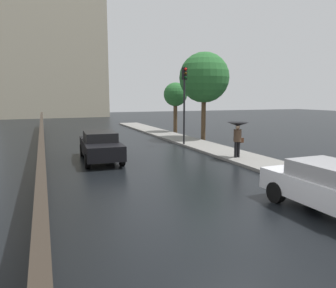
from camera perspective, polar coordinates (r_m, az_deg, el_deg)
ground at (r=7.89m, az=12.87°, el=-14.80°), size 120.00×120.00×0.00m
fence_far at (r=6.36m, az=-21.76°, el=-13.51°), size 0.20×60.00×1.55m
car_black_near_kerb at (r=15.70m, az=-12.24°, el=-0.28°), size 1.90×4.64×1.44m
car_white_mid_road at (r=9.43m, az=28.13°, el=-7.07°), size 1.77×4.05×1.37m
pedestrian_with_umbrella_near at (r=15.76m, az=12.61°, el=2.53°), size 1.03×1.03×1.74m
traffic_light at (r=19.81m, az=3.02°, el=9.46°), size 0.26×0.39×4.80m
street_tree_near at (r=27.22m, az=1.36°, el=8.90°), size 2.03×2.03×4.38m
street_tree_mid at (r=22.87m, az=6.61°, el=11.92°), size 3.56×3.56×6.29m
distant_tower at (r=56.82m, az=-20.94°, el=22.47°), size 16.36×11.07×40.31m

